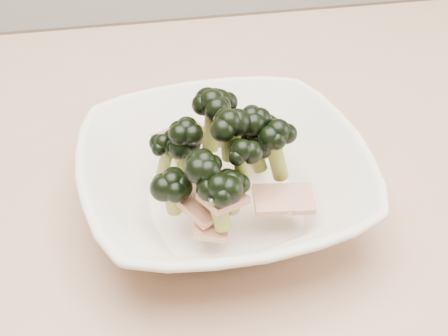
{
  "coord_description": "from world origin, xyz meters",
  "views": [
    {
      "loc": [
        -0.06,
        -0.49,
        1.18
      ],
      "look_at": [
        0.03,
        -0.03,
        0.8
      ],
      "focal_mm": 50.0,
      "sensor_mm": 36.0,
      "label": 1
    }
  ],
  "objects": [
    {
      "name": "dining_table",
      "position": [
        0.0,
        0.0,
        0.65
      ],
      "size": [
        1.2,
        0.8,
        0.75
      ],
      "color": "tan",
      "rests_on": "ground"
    },
    {
      "name": "broccoli_dish",
      "position": [
        0.03,
        -0.03,
        0.79
      ],
      "size": [
        0.3,
        0.3,
        0.13
      ],
      "color": "#F0E3CB",
      "rests_on": "dining_table"
    }
  ]
}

